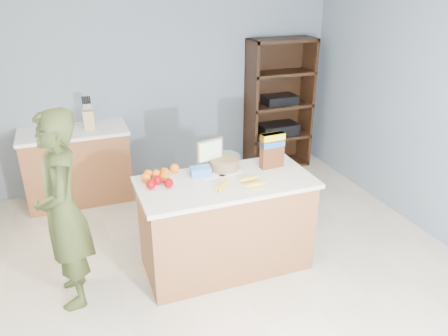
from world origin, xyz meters
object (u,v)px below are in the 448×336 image
object	(u,v)px
shelving_unit	(277,107)
tv	(210,152)
counter_peninsula	(226,227)
person	(63,212)
cereal_box	(272,148)

from	to	relation	value
shelving_unit	tv	size ratio (longest dim) A/B	6.38
counter_peninsula	shelving_unit	distance (m)	2.61
counter_peninsula	tv	size ratio (longest dim) A/B	5.53
shelving_unit	tv	distance (m)	2.36
person	cereal_box	distance (m)	1.90
counter_peninsula	person	bearing A→B (deg)	178.65
tv	cereal_box	bearing A→B (deg)	-19.90
person	cereal_box	size ratio (longest dim) A/B	5.03
person	tv	size ratio (longest dim) A/B	5.97
counter_peninsula	tv	distance (m)	0.72
shelving_unit	tv	bearing A→B (deg)	-132.65
counter_peninsula	cereal_box	world-z (taller)	cereal_box
shelving_unit	tv	world-z (taller)	shelving_unit
tv	cereal_box	world-z (taller)	cereal_box
counter_peninsula	person	xyz separation A→B (m)	(-1.38, 0.03, 0.43)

